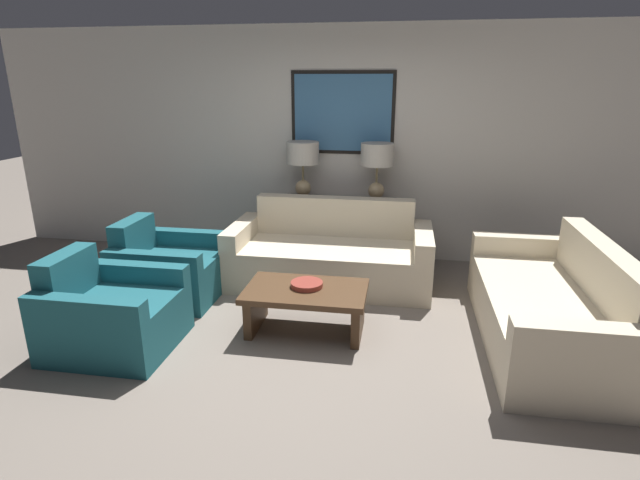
{
  "coord_description": "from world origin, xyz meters",
  "views": [
    {
      "loc": [
        0.71,
        -3.44,
        2.05
      ],
      "look_at": [
        -0.01,
        0.87,
        0.65
      ],
      "focal_mm": 28.0,
      "sensor_mm": 36.0,
      "label": 1
    }
  ],
  "objects_px": {
    "couch_by_side": "(551,309)",
    "table_lamp_right": "(377,161)",
    "couch_by_back_wall": "(330,256)",
    "coffee_table": "(306,301)",
    "armchair_near_back_wall": "(168,270)",
    "console_table": "(339,230)",
    "table_lamp_left": "(303,159)",
    "armchair_near_camera": "(112,315)",
    "decorative_bowl": "(307,284)"
  },
  "relations": [
    {
      "from": "couch_by_side",
      "to": "table_lamp_right",
      "type": "bearing_deg",
      "value": 132.9
    },
    {
      "from": "couch_by_back_wall",
      "to": "coffee_table",
      "type": "distance_m",
      "value": 1.13
    },
    {
      "from": "couch_by_side",
      "to": "armchair_near_back_wall",
      "type": "distance_m",
      "value": 3.48
    },
    {
      "from": "table_lamp_right",
      "to": "coffee_table",
      "type": "bearing_deg",
      "value": -104.49
    },
    {
      "from": "couch_by_back_wall",
      "to": "armchair_near_back_wall",
      "type": "height_order",
      "value": "couch_by_back_wall"
    },
    {
      "from": "console_table",
      "to": "table_lamp_left",
      "type": "xyz_separation_m",
      "value": [
        -0.42,
        0.0,
        0.83
      ]
    },
    {
      "from": "table_lamp_left",
      "to": "armchair_near_back_wall",
      "type": "height_order",
      "value": "table_lamp_left"
    },
    {
      "from": "armchair_near_back_wall",
      "to": "armchair_near_camera",
      "type": "height_order",
      "value": "same"
    },
    {
      "from": "table_lamp_right",
      "to": "couch_by_side",
      "type": "xyz_separation_m",
      "value": [
        1.52,
        -1.64,
        -0.92
      ]
    },
    {
      "from": "couch_by_side",
      "to": "coffee_table",
      "type": "xyz_separation_m",
      "value": [
        -1.99,
        -0.15,
        -0.0
      ]
    },
    {
      "from": "couch_by_back_wall",
      "to": "decorative_bowl",
      "type": "bearing_deg",
      "value": -92.19
    },
    {
      "from": "table_lamp_right",
      "to": "couch_by_side",
      "type": "height_order",
      "value": "table_lamp_right"
    },
    {
      "from": "coffee_table",
      "to": "armchair_near_camera",
      "type": "relative_size",
      "value": 1.1
    },
    {
      "from": "console_table",
      "to": "couch_by_side",
      "type": "bearing_deg",
      "value": -40.14
    },
    {
      "from": "couch_by_back_wall",
      "to": "coffee_table",
      "type": "xyz_separation_m",
      "value": [
        -0.04,
        -1.13,
        -0.0
      ]
    },
    {
      "from": "coffee_table",
      "to": "console_table",
      "type": "bearing_deg",
      "value": 88.64
    },
    {
      "from": "console_table",
      "to": "coffee_table",
      "type": "relative_size",
      "value": 1.29
    },
    {
      "from": "coffee_table",
      "to": "couch_by_side",
      "type": "bearing_deg",
      "value": 4.36
    },
    {
      "from": "console_table",
      "to": "table_lamp_right",
      "type": "distance_m",
      "value": 0.93
    },
    {
      "from": "armchair_near_camera",
      "to": "decorative_bowl",
      "type": "bearing_deg",
      "value": 20.04
    },
    {
      "from": "table_lamp_left",
      "to": "coffee_table",
      "type": "bearing_deg",
      "value": -78.08
    },
    {
      "from": "table_lamp_right",
      "to": "decorative_bowl",
      "type": "distance_m",
      "value": 1.98
    },
    {
      "from": "table_lamp_right",
      "to": "armchair_near_camera",
      "type": "distance_m",
      "value": 3.14
    },
    {
      "from": "table_lamp_left",
      "to": "couch_by_back_wall",
      "type": "distance_m",
      "value": 1.21
    },
    {
      "from": "armchair_near_back_wall",
      "to": "console_table",
      "type": "bearing_deg",
      "value": 40.4
    },
    {
      "from": "console_table",
      "to": "table_lamp_right",
      "type": "height_order",
      "value": "table_lamp_right"
    },
    {
      "from": "coffee_table",
      "to": "decorative_bowl",
      "type": "relative_size",
      "value": 3.74
    },
    {
      "from": "table_lamp_left",
      "to": "armchair_near_camera",
      "type": "bearing_deg",
      "value": -115.59
    },
    {
      "from": "table_lamp_right",
      "to": "coffee_table",
      "type": "height_order",
      "value": "table_lamp_right"
    },
    {
      "from": "coffee_table",
      "to": "armchair_near_back_wall",
      "type": "bearing_deg",
      "value": 161.3
    },
    {
      "from": "coffee_table",
      "to": "table_lamp_right",
      "type": "bearing_deg",
      "value": 75.51
    },
    {
      "from": "table_lamp_right",
      "to": "armchair_near_camera",
      "type": "xyz_separation_m",
      "value": [
        -1.94,
        -2.29,
        -0.93
      ]
    },
    {
      "from": "couch_by_side",
      "to": "coffee_table",
      "type": "distance_m",
      "value": 1.99
    },
    {
      "from": "coffee_table",
      "to": "table_lamp_left",
      "type": "bearing_deg",
      "value": 101.92
    },
    {
      "from": "table_lamp_right",
      "to": "couch_by_back_wall",
      "type": "bearing_deg",
      "value": -122.27
    },
    {
      "from": "table_lamp_right",
      "to": "armchair_near_back_wall",
      "type": "distance_m",
      "value": 2.51
    },
    {
      "from": "couch_by_back_wall",
      "to": "armchair_near_camera",
      "type": "distance_m",
      "value": 2.22
    },
    {
      "from": "console_table",
      "to": "table_lamp_right",
      "type": "relative_size",
      "value": 2.03
    },
    {
      "from": "console_table",
      "to": "armchair_near_camera",
      "type": "distance_m",
      "value": 2.75
    },
    {
      "from": "table_lamp_right",
      "to": "coffee_table",
      "type": "relative_size",
      "value": 0.64
    },
    {
      "from": "armchair_near_back_wall",
      "to": "coffee_table",
      "type": "bearing_deg",
      "value": -18.7
    },
    {
      "from": "console_table",
      "to": "armchair_near_back_wall",
      "type": "relative_size",
      "value": 1.42
    },
    {
      "from": "table_lamp_left",
      "to": "couch_by_side",
      "type": "xyz_separation_m",
      "value": [
        2.37,
        -1.64,
        -0.92
      ]
    },
    {
      "from": "table_lamp_left",
      "to": "couch_by_side",
      "type": "bearing_deg",
      "value": -34.73
    },
    {
      "from": "table_lamp_left",
      "to": "armchair_near_back_wall",
      "type": "distance_m",
      "value": 1.93
    },
    {
      "from": "console_table",
      "to": "armchair_near_camera",
      "type": "bearing_deg",
      "value": -123.53
    },
    {
      "from": "couch_by_back_wall",
      "to": "couch_by_side",
      "type": "xyz_separation_m",
      "value": [
        1.95,
        -0.97,
        0.0
      ]
    },
    {
      "from": "table_lamp_left",
      "to": "decorative_bowl",
      "type": "bearing_deg",
      "value": -77.79
    },
    {
      "from": "armchair_near_camera",
      "to": "table_lamp_left",
      "type": "bearing_deg",
      "value": 64.41
    },
    {
      "from": "decorative_bowl",
      "to": "armchair_near_camera",
      "type": "bearing_deg",
      "value": -159.96
    }
  ]
}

